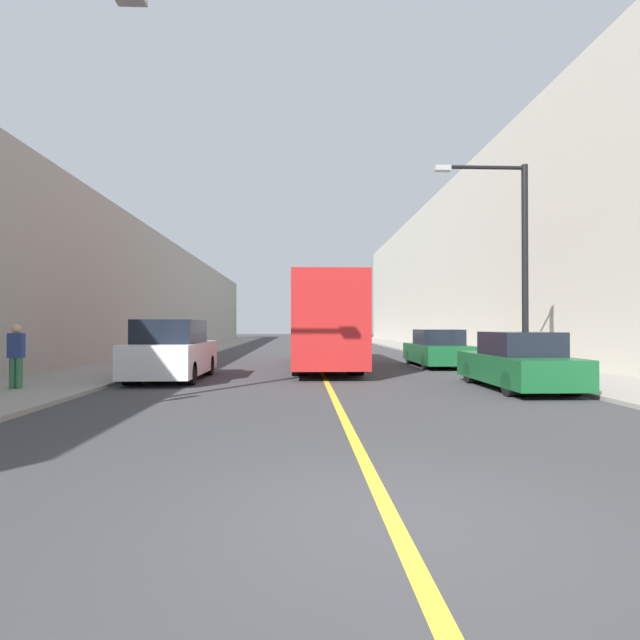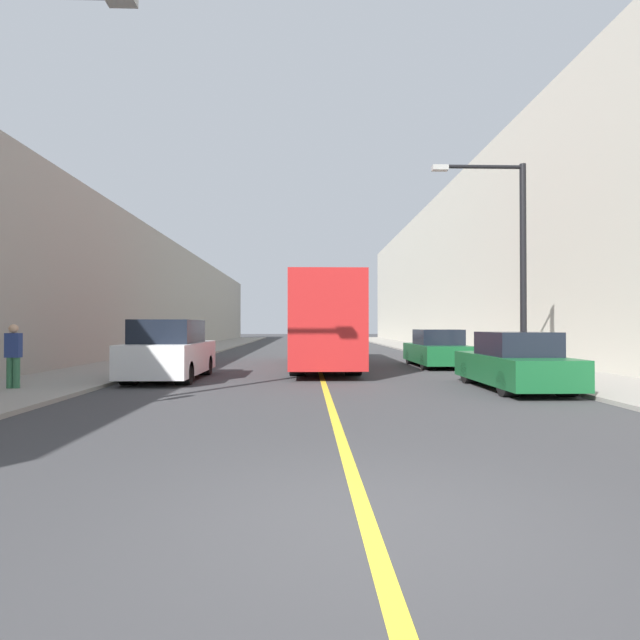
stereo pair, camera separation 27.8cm
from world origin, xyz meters
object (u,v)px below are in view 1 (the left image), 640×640
at_px(bus, 323,322).
at_px(pedestrian, 16,355).
at_px(car_right_mid, 437,350).
at_px(parked_suv_left, 172,352).
at_px(street_lamp_right, 515,252).
at_px(car_right_near, 517,363).

height_order(bus, pedestrian, bus).
distance_m(car_right_mid, pedestrian, 14.97).
xyz_separation_m(parked_suv_left, pedestrian, (-3.20, -2.86, 0.08)).
relative_size(bus, street_lamp_right, 1.64).
relative_size(car_right_near, car_right_mid, 1.00).
bearing_deg(parked_suv_left, car_right_mid, 25.65).
bearing_deg(bus, parked_suv_left, -137.42).
relative_size(car_right_near, street_lamp_right, 0.67).
distance_m(car_right_near, car_right_mid, 7.39).
xyz_separation_m(car_right_mid, street_lamp_right, (1.11, -5.02, 3.33)).
height_order(bus, street_lamp_right, street_lamp_right).
bearing_deg(bus, pedestrian, -137.72).
relative_size(car_right_near, pedestrian, 2.76).
height_order(parked_suv_left, pedestrian, parked_suv_left).
xyz_separation_m(bus, pedestrian, (-8.16, -7.42, -0.90)).
bearing_deg(parked_suv_left, pedestrian, -138.19).
height_order(bus, car_right_near, bus).
distance_m(bus, car_right_near, 8.84).
xyz_separation_m(bus, street_lamp_right, (5.88, -4.91, 2.18)).
height_order(bus, parked_suv_left, bus).
xyz_separation_m(parked_suv_left, car_right_near, (9.84, -2.72, -0.18)).
bearing_deg(car_right_near, street_lamp_right, 67.04).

